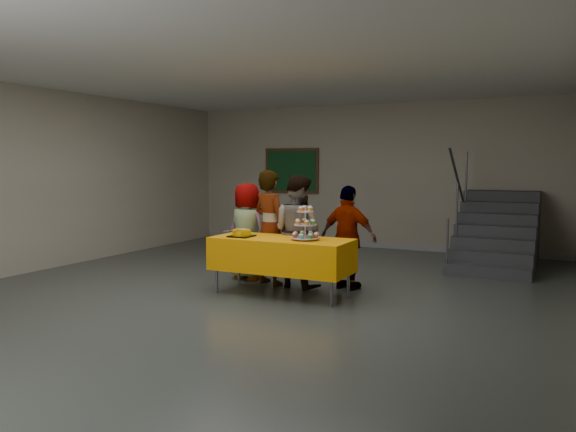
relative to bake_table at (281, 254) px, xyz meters
name	(u,v)px	position (x,y,z in m)	size (l,w,h in m)	color
room_shell	(246,135)	(-0.37, -0.28, 1.57)	(10.00, 10.04, 3.02)	#4C514C
bake_table	(281,254)	(0.00, 0.00, 0.00)	(1.88, 0.78, 0.77)	#595960
cupcake_stand	(305,227)	(0.36, -0.02, 0.38)	(0.38, 0.38, 0.44)	silver
bear_cake	(242,232)	(-0.55, -0.11, 0.27)	(0.32, 0.36, 0.12)	black
schoolchild_a	(247,231)	(-0.95, 0.72, 0.18)	(0.72, 0.47, 1.47)	slate
schoolchild_b	(270,228)	(-0.46, 0.53, 0.28)	(0.61, 0.40, 1.67)	slate
schoolchild_c	(297,231)	(-0.02, 0.56, 0.24)	(0.78, 0.60, 1.60)	slate
schoolchild_d	(348,238)	(0.68, 0.74, 0.17)	(0.85, 0.36, 1.46)	slate
staircase	(497,236)	(2.33, 3.83, -0.07)	(1.30, 2.40, 2.04)	#424447
noticeboard	(292,171)	(-2.12, 4.66, 1.04)	(1.30, 0.05, 1.00)	#472B16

